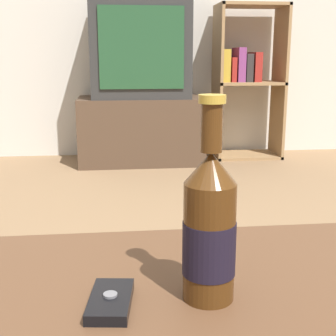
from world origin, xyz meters
The scene contains 5 objects.
tv_stand centered at (0.09, 2.72, 0.22)m, with size 0.83×0.45×0.44m.
television centered at (0.09, 2.72, 0.76)m, with size 0.64×0.44×0.64m.
bookshelf centered at (0.84, 2.81, 0.57)m, with size 0.47×0.30×1.06m.
beer_bottle centered at (0.04, 0.08, 0.51)m, with size 0.07×0.07×0.26m.
cell_phone centered at (-0.08, 0.07, 0.42)m, with size 0.06×0.10×0.02m.
Camera 1 is at (-0.07, -0.45, 0.72)m, focal length 50.00 mm.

